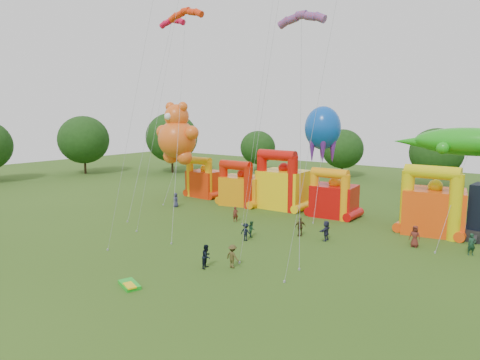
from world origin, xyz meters
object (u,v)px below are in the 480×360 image
Objects in this scene: bouncy_castle_0 at (204,181)px; spectator_4 at (300,227)px; bouncy_castle_2 at (282,186)px; teddy_bear_kite at (177,137)px; spectator_0 at (176,200)px; octopus_kite at (321,149)px; gecko_kite at (466,155)px.

bouncy_castle_0 reaches higher than spectator_4.
teddy_bear_kite reaches higher than bouncy_castle_2.
bouncy_castle_0 is at bearing 111.97° from spectator_0.
octopus_kite is 6.97× the size of spectator_0.
teddy_bear_kite reaches higher than spectator_0.
octopus_kite is at bearing -169.28° from gecko_kite.
spectator_0 is (1.76, -7.50, -1.31)m from bouncy_castle_0.
bouncy_castle_0 is 23.15m from spectator_4.
octopus_kite is 11.45m from spectator_4.
spectator_0 is at bearing -51.96° from spectator_4.
octopus_kite is at bearing -9.70° from bouncy_castle_2.
gecko_kite is at bearing 3.32° from bouncy_castle_0.
bouncy_castle_2 is 0.56× the size of teddy_bear_kite.
bouncy_castle_2 is 0.58× the size of octopus_kite.
bouncy_castle_0 is at bearing -176.68° from gecko_kite.
bouncy_castle_0 reaches higher than spectator_0.
bouncy_castle_0 is 0.42× the size of gecko_kite.
bouncy_castle_2 is 0.53× the size of gecko_kite.
spectator_4 is (8.03, -9.80, -1.88)m from bouncy_castle_2.
bouncy_castle_2 is 7.65m from octopus_kite.
teddy_bear_kite is 7.13× the size of spectator_4.
gecko_kite reaches higher than spectator_0.
octopus_kite reaches higher than gecko_kite.
gecko_kite is (33.28, 7.02, -1.04)m from teddy_bear_kite.
spectator_0 is (-16.90, -6.68, -6.93)m from octopus_kite.
octopus_kite reaches higher than spectator_0.
teddy_bear_kite is at bearing -168.08° from gecko_kite.
gecko_kite is 18.04m from spectator_4.
bouncy_castle_0 is 0.43× the size of teddy_bear_kite.
octopus_kite is at bearing 12.83° from teddy_bear_kite.
bouncy_castle_2 is 12.81m from spectator_4.
gecko_kite is 1.10× the size of octopus_kite.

